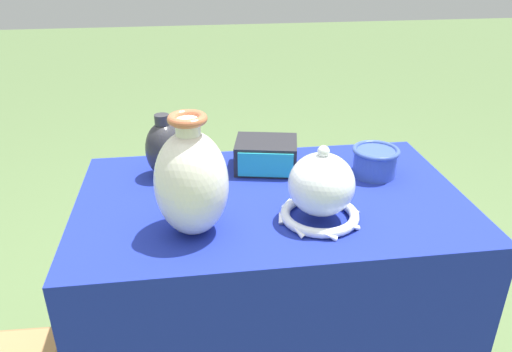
# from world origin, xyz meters

# --- Properties ---
(display_table) EXTENTS (0.94, 0.57, 0.76)m
(display_table) POSITION_xyz_m (0.00, -0.02, 0.65)
(display_table) COLOR olive
(display_table) RESTS_ON ground_plane
(vase_tall_bulbous) EXTENTS (0.15, 0.15, 0.26)m
(vase_tall_bulbous) POSITION_xyz_m (-0.19, -0.13, 0.88)
(vase_tall_bulbous) COLOR white
(vase_tall_bulbous) RESTS_ON display_table
(vase_dome_bell) EXTENTS (0.19, 0.19, 0.18)m
(vase_dome_bell) POSITION_xyz_m (0.09, -0.12, 0.83)
(vase_dome_bell) COLOR white
(vase_dome_bell) RESTS_ON display_table
(mosaic_tile_box) EXTENTS (0.19, 0.16, 0.08)m
(mosaic_tile_box) POSITION_xyz_m (0.01, 0.16, 0.80)
(mosaic_tile_box) COLOR #232328
(mosaic_tile_box) RESTS_ON display_table
(jar_round_charcoal) EXTENTS (0.10, 0.10, 0.17)m
(jar_round_charcoal) POSITION_xyz_m (-0.26, 0.15, 0.83)
(jar_round_charcoal) COLOR #2D2D33
(jar_round_charcoal) RESTS_ON display_table
(cup_wide_cobalt) EXTENTS (0.12, 0.12, 0.08)m
(cup_wide_cobalt) POSITION_xyz_m (0.29, 0.08, 0.80)
(cup_wide_cobalt) COLOR #3851A8
(cup_wide_cobalt) RESTS_ON display_table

